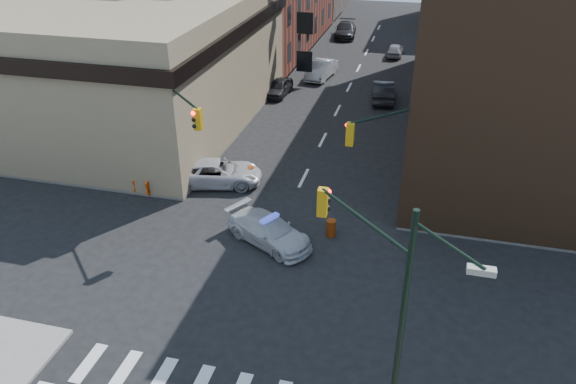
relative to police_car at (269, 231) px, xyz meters
The scene contains 23 objects.
ground 2.81m from the police_car, 87.61° to the right, with size 140.00×140.00×0.00m, color black.
sidewalk_nw 37.76m from the police_car, 127.31° to the left, with size 34.00×54.50×0.15m, color gray.
bank_building 22.12m from the police_car, 140.79° to the left, with size 22.00×22.00×9.00m, color #8F7A5D.
commercial_row_ne 24.55m from the police_car, 56.46° to the left, with size 14.00×34.00×14.00m, color #4E321F.
signal_pole_se 11.00m from the police_car, 53.27° to the right, with size 5.40×5.27×8.00m.
signal_pole_nw 7.28m from the police_car, 155.49° to the left, with size 3.58×3.67×8.00m.
signal_pole_ne 7.45m from the police_car, 23.86° to the left, with size 3.67×3.58×8.00m.
tree_ne_near 24.65m from the police_car, 71.89° to the left, with size 3.00×3.00×4.85m.
tree_ne_far 32.31m from the police_car, 76.32° to the left, with size 3.00×3.00×4.85m.
police_car is the anchor object (origin of this frame).
pickup 7.10m from the police_car, 132.19° to the left, with size 2.49×5.41×1.50m, color #B8B8BC.
parked_car_wnear 22.34m from the police_car, 103.95° to the left, with size 1.62×4.04×1.38m, color black.
parked_car_wfar 27.40m from the police_car, 95.90° to the left, with size 1.70×4.88×1.61m, color gray.
parked_car_wdeep 43.52m from the police_car, 94.22° to the left, with size 2.31×5.69×1.65m, color black.
parked_car_enear 22.84m from the police_car, 81.61° to the left, with size 1.70×4.89×1.61m, color black.
parked_car_efar 36.61m from the police_car, 85.06° to the left, with size 1.53×3.81×1.30m, color gray.
pedestrian_a 8.70m from the police_car, 153.17° to the left, with size 0.58×0.38×1.58m, color black.
pedestrian_b 8.92m from the police_car, 158.41° to the left, with size 0.82×0.64×1.68m, color black.
pedestrian_c 13.14m from the police_car, 165.11° to the left, with size 0.91×0.38×1.55m, color #202630.
barrel_road 3.23m from the police_car, 25.46° to the left, with size 0.51×0.51×0.91m, color orange.
barrel_bank 6.75m from the police_car, 116.16° to the left, with size 0.53×0.53×0.95m, color #E5440A.
barricade_nw_a 8.92m from the police_car, 160.48° to the left, with size 1.20×0.60×0.90m, color orange, non-canonical shape.
barricade_nw_b 9.91m from the police_car, 147.81° to the left, with size 1.09×0.54×0.82m, color #C34109, non-canonical shape.
Camera 1 is at (6.65, -19.87, 15.97)m, focal length 35.00 mm.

